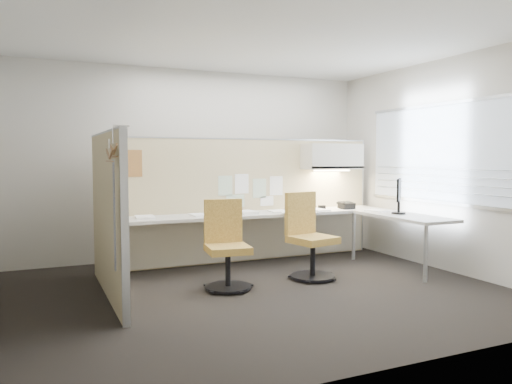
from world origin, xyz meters
name	(u,v)px	position (x,y,z in m)	size (l,w,h in m)	color
floor	(254,292)	(0.00, 0.00, -0.01)	(5.50, 4.50, 0.01)	black
ceiling	(254,36)	(0.00, 0.00, 2.80)	(5.50, 4.50, 0.01)	white
wall_back	(194,164)	(0.00, 2.25, 1.40)	(5.50, 0.02, 2.80)	beige
wall_front	(387,172)	(0.00, -2.25, 1.40)	(5.50, 0.02, 2.80)	beige
wall_right	(444,165)	(2.75, 0.00, 1.40)	(0.02, 4.50, 2.80)	beige
window_pane	(443,153)	(2.73, 0.00, 1.55)	(0.01, 2.80, 1.30)	#95A0AD
partition_back	(244,201)	(0.55, 1.60, 0.88)	(4.10, 0.06, 1.75)	#C7B78A
partition_left	(108,216)	(-1.50, 0.50, 0.88)	(0.06, 2.20, 1.75)	#C7B78A
desk	(282,222)	(0.93, 1.13, 0.60)	(4.00, 2.07, 0.73)	beige
overhead_bin	(332,157)	(1.90, 1.39, 1.51)	(0.90, 0.36, 0.38)	beige
task_light_strip	(332,170)	(1.90, 1.39, 1.30)	(0.60, 0.06, 0.02)	#FFEABF
pinned_papers	(250,190)	(0.63, 1.57, 1.03)	(1.01, 0.00, 0.47)	#8CBF8C
poster	(131,163)	(-1.05, 1.57, 1.42)	(0.28, 0.00, 0.35)	orange
chair_left	(226,248)	(-0.23, 0.28, 0.47)	(0.53, 0.54, 1.00)	black
chair_right	(309,239)	(0.88, 0.32, 0.49)	(0.58, 0.60, 1.05)	black
monitor	(399,194)	(2.30, 0.35, 1.01)	(0.34, 0.34, 0.48)	black
phone	(346,205)	(2.03, 1.19, 0.78)	(0.21, 0.21, 0.12)	black
stapler	(307,208)	(1.43, 1.32, 0.76)	(0.14, 0.04, 0.05)	black
tape_dispenser	(322,207)	(1.67, 1.29, 0.76)	(0.10, 0.06, 0.06)	black
coat_hook	(112,166)	(-1.58, -0.50, 1.43)	(0.18, 0.42, 1.28)	silver
paper_stack_0	(145,217)	(-0.95, 1.28, 0.74)	(0.23, 0.30, 0.03)	white
paper_stack_1	(200,215)	(-0.23, 1.25, 0.74)	(0.23, 0.30, 0.02)	white
paper_stack_2	(246,212)	(0.41, 1.19, 0.75)	(0.23, 0.30, 0.04)	white
paper_stack_3	(278,211)	(0.92, 1.25, 0.74)	(0.23, 0.30, 0.02)	white
paper_stack_4	(318,210)	(1.53, 1.16, 0.74)	(0.23, 0.30, 0.02)	white
paper_stack_5	(377,211)	(2.25, 0.74, 0.74)	(0.23, 0.30, 0.02)	white
paper_stack_6	(289,212)	(0.99, 1.05, 0.74)	(0.23, 0.30, 0.02)	white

